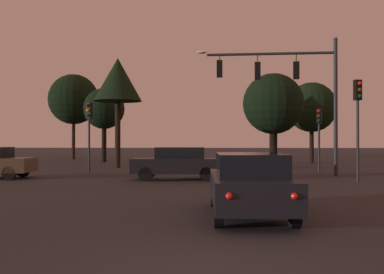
% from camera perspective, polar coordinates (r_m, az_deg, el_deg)
% --- Properties ---
extents(ground_plane, '(168.00, 168.00, 0.00)m').
position_cam_1_polar(ground_plane, '(30.73, 2.23, -3.87)').
color(ground_plane, '#262326').
rests_on(ground_plane, ground).
extents(traffic_signal_mast_arm, '(7.28, 0.67, 7.11)m').
position_cam_1_polar(traffic_signal_mast_arm, '(24.12, 12.24, 6.88)').
color(traffic_signal_mast_arm, '#232326').
rests_on(traffic_signal_mast_arm, ground).
extents(traffic_light_corner_left, '(0.36, 0.38, 4.51)m').
position_cam_1_polar(traffic_light_corner_left, '(21.18, 20.21, 3.24)').
color(traffic_light_corner_left, '#232326').
rests_on(traffic_light_corner_left, ground).
extents(traffic_light_corner_right, '(0.36, 0.38, 3.97)m').
position_cam_1_polar(traffic_light_corner_right, '(26.01, -12.88, 1.75)').
color(traffic_light_corner_right, '#232326').
rests_on(traffic_light_corner_right, ground).
extents(traffic_light_median, '(0.36, 0.38, 3.70)m').
position_cam_1_polar(traffic_light_median, '(27.02, 15.73, 1.28)').
color(traffic_light_median, '#232326').
rests_on(traffic_light_median, ground).
extents(car_nearside_lane, '(1.89, 4.68, 1.52)m').
position_cam_1_polar(car_nearside_lane, '(11.08, 7.23, -5.80)').
color(car_nearside_lane, black).
rests_on(car_nearside_lane, ground).
extents(car_crossing_left, '(4.28, 1.85, 1.52)m').
position_cam_1_polar(car_crossing_left, '(21.12, -1.82, -3.27)').
color(car_crossing_left, black).
rests_on(car_crossing_left, ground).
extents(tree_behind_sign, '(4.01, 4.01, 6.26)m').
position_cam_1_polar(tree_behind_sign, '(30.27, 10.22, 4.09)').
color(tree_behind_sign, black).
rests_on(tree_behind_sign, ground).
extents(tree_left_far, '(4.12, 4.12, 6.65)m').
position_cam_1_polar(tree_left_far, '(38.67, 14.85, 3.62)').
color(tree_left_far, black).
rests_on(tree_left_far, ground).
extents(tree_center_horizon, '(4.92, 4.92, 8.35)m').
position_cam_1_polar(tree_center_horizon, '(45.98, -14.72, 4.60)').
color(tree_center_horizon, black).
rests_on(tree_center_horizon, ground).
extents(tree_right_cluster, '(3.26, 3.26, 7.41)m').
position_cam_1_polar(tree_right_cluster, '(31.09, -9.35, 7.04)').
color(tree_right_cluster, black).
rests_on(tree_right_cluster, ground).
extents(tree_lot_edge, '(3.48, 3.48, 6.29)m').
position_cam_1_polar(tree_lot_edge, '(39.20, -11.03, 3.48)').
color(tree_lot_edge, black).
rests_on(tree_lot_edge, ground).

